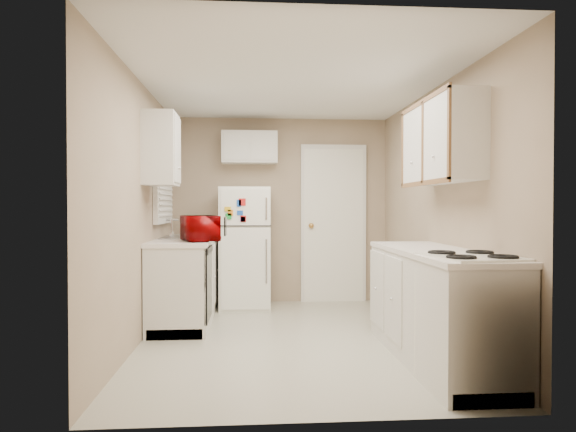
{
  "coord_description": "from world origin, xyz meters",
  "views": [
    {
      "loc": [
        -0.39,
        -4.81,
        1.25
      ],
      "look_at": [
        0.0,
        0.5,
        1.15
      ],
      "focal_mm": 32.0,
      "sensor_mm": 36.0,
      "label": 1
    }
  ],
  "objects": [
    {
      "name": "dishwasher",
      "position": [
        -0.81,
        0.3,
        0.49
      ],
      "size": [
        0.03,
        0.58,
        0.72
      ],
      "primitive_type": "cube",
      "color": "black",
      "rests_on": "floor"
    },
    {
      "name": "wall_left",
      "position": [
        -1.4,
        0.0,
        1.2
      ],
      "size": [
        3.8,
        3.8,
        0.0
      ],
      "primitive_type": "plane",
      "color": "tan",
      "rests_on": "floor"
    },
    {
      "name": "upper_cabinet_right",
      "position": [
        1.25,
        -0.5,
        1.8
      ],
      "size": [
        0.3,
        1.2,
        0.7
      ],
      "primitive_type": "cube",
      "color": "silver",
      "rests_on": "wall_right"
    },
    {
      "name": "right_counter",
      "position": [
        1.1,
        -0.8,
        0.45
      ],
      "size": [
        0.6,
        2.0,
        0.9
      ],
      "primitive_type": "cube",
      "color": "silver",
      "rests_on": "floor"
    },
    {
      "name": "wall_right",
      "position": [
        1.4,
        0.0,
        1.2
      ],
      "size": [
        3.8,
        3.8,
        0.0
      ],
      "primitive_type": "plane",
      "color": "tan",
      "rests_on": "floor"
    },
    {
      "name": "upper_cabinet_left",
      "position": [
        -1.25,
        0.22,
        1.8
      ],
      "size": [
        0.3,
        0.45,
        0.7
      ],
      "primitive_type": "cube",
      "color": "silver",
      "rests_on": "wall_left"
    },
    {
      "name": "stove",
      "position": [
        1.11,
        -1.43,
        0.39
      ],
      "size": [
        0.6,
        0.7,
        0.78
      ],
      "primitive_type": "cube",
      "rotation": [
        0.0,
        0.0,
        0.13
      ],
      "color": "white",
      "rests_on": "floor"
    },
    {
      "name": "microwave",
      "position": [
        -0.89,
        0.4,
        1.05
      ],
      "size": [
        0.52,
        0.4,
        0.31
      ],
      "primitive_type": "imported",
      "rotation": [
        0.0,
        0.0,
        1.92
      ],
      "color": "#7B0001",
      "rests_on": "left_counter"
    },
    {
      "name": "cabinet_over_fridge",
      "position": [
        -0.4,
        1.75,
        2.0
      ],
      "size": [
        0.7,
        0.3,
        0.4
      ],
      "primitive_type": "cube",
      "color": "silver",
      "rests_on": "wall_back"
    },
    {
      "name": "soap_bottle",
      "position": [
        -1.15,
        1.54,
        1.0
      ],
      "size": [
        0.1,
        0.1,
        0.2
      ],
      "primitive_type": "imported",
      "rotation": [
        0.0,
        0.0,
        0.07
      ],
      "color": "white",
      "rests_on": "left_counter"
    },
    {
      "name": "left_counter",
      "position": [
        -1.1,
        0.9,
        0.45
      ],
      "size": [
        0.6,
        1.8,
        0.9
      ],
      "primitive_type": "cube",
      "color": "silver",
      "rests_on": "floor"
    },
    {
      "name": "wall_front",
      "position": [
        0.0,
        -1.9,
        1.2
      ],
      "size": [
        2.8,
        2.8,
        0.0
      ],
      "primitive_type": "plane",
      "color": "tan",
      "rests_on": "floor"
    },
    {
      "name": "interior_door",
      "position": [
        0.7,
        1.86,
        1.02
      ],
      "size": [
        0.86,
        0.06,
        2.08
      ],
      "primitive_type": "cube",
      "color": "white",
      "rests_on": "floor"
    },
    {
      "name": "window_blinds",
      "position": [
        -1.36,
        1.05,
        1.6
      ],
      "size": [
        0.1,
        0.98,
        1.08
      ],
      "primitive_type": "cube",
      "color": "silver",
      "rests_on": "wall_left"
    },
    {
      "name": "sink",
      "position": [
        -1.1,
        1.05,
        0.86
      ],
      "size": [
        0.54,
        0.74,
        0.16
      ],
      "primitive_type": "cube",
      "color": "gray",
      "rests_on": "left_counter"
    },
    {
      "name": "wall_back",
      "position": [
        0.0,
        1.9,
        1.2
      ],
      "size": [
        2.8,
        2.8,
        0.0
      ],
      "primitive_type": "plane",
      "color": "tan",
      "rests_on": "floor"
    },
    {
      "name": "ceiling",
      "position": [
        0.0,
        0.0,
        2.4
      ],
      "size": [
        3.8,
        3.8,
        0.0
      ],
      "primitive_type": "plane",
      "color": "white",
      "rests_on": "floor"
    },
    {
      "name": "floor",
      "position": [
        0.0,
        0.0,
        0.0
      ],
      "size": [
        3.8,
        3.8,
        0.0
      ],
      "primitive_type": "plane",
      "color": "beige",
      "rests_on": "ground"
    },
    {
      "name": "refrigerator",
      "position": [
        -0.45,
        1.51,
        0.74
      ],
      "size": [
        0.63,
        0.61,
        1.48
      ],
      "primitive_type": "cube",
      "rotation": [
        0.0,
        0.0,
        -0.03
      ],
      "color": "white",
      "rests_on": "floor"
    }
  ]
}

